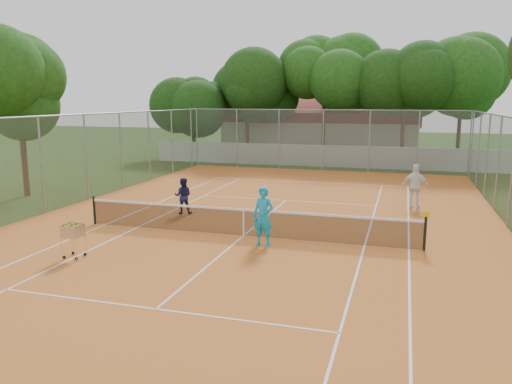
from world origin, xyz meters
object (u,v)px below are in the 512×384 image
(player_far_left, at_px, (183,196))
(player_near, at_px, (263,216))
(clubhouse, at_px, (322,127))
(player_far_right, at_px, (415,186))
(ball_hopper, at_px, (74,240))
(tennis_net, at_px, (244,222))

(player_far_left, bearing_deg, player_near, 125.17)
(clubhouse, relative_size, player_far_left, 11.01)
(clubhouse, relative_size, player_near, 8.47)
(clubhouse, xyz_separation_m, player_far_left, (-1.45, -26.43, -1.43))
(player_far_right, distance_m, ball_hopper, 14.11)
(tennis_net, xyz_separation_m, ball_hopper, (-4.10, -3.74, 0.07))
(ball_hopper, bearing_deg, player_near, 6.62)
(player_far_left, relative_size, player_far_right, 0.77)
(clubhouse, height_order, player_far_right, clubhouse)
(player_far_right, bearing_deg, tennis_net, 55.95)
(tennis_net, height_order, player_near, player_near)
(player_near, relative_size, player_far_right, 1.01)
(player_far_left, xyz_separation_m, player_far_right, (9.18, 3.81, 0.22))
(clubhouse, relative_size, player_far_right, 8.52)
(tennis_net, bearing_deg, ball_hopper, -137.65)
(tennis_net, relative_size, clubhouse, 0.72)
(tennis_net, distance_m, ball_hopper, 5.54)
(player_far_right, bearing_deg, ball_hopper, 53.70)
(clubhouse, relative_size, ball_hopper, 14.62)
(player_near, relative_size, player_far_left, 1.30)
(player_near, height_order, ball_hopper, player_near)
(player_near, bearing_deg, clubhouse, 106.52)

